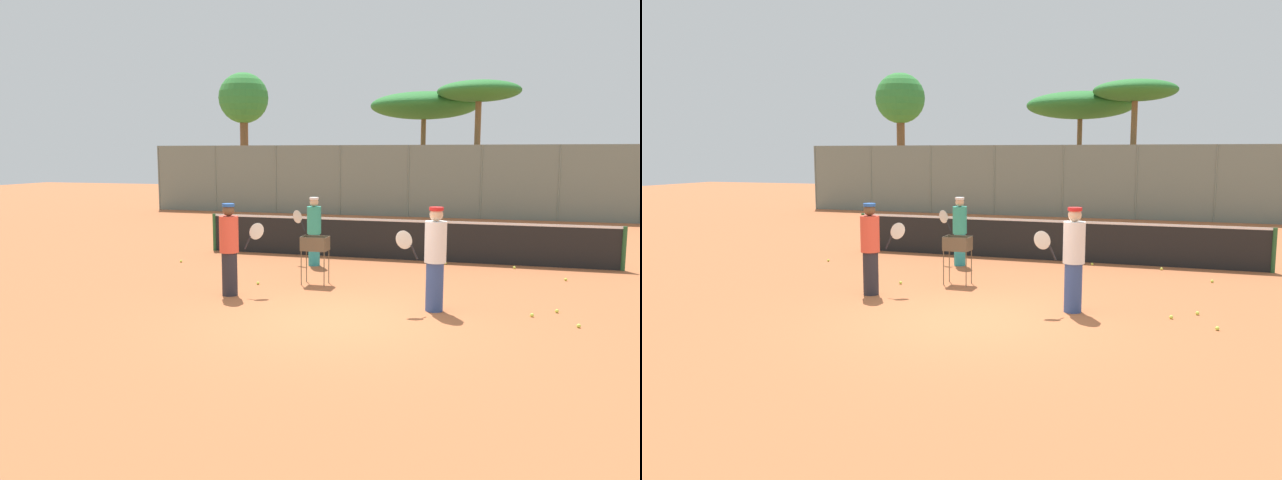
{
  "view_description": "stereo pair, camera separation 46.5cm",
  "coord_description": "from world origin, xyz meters",
  "views": [
    {
      "loc": [
        2.71,
        -9.93,
        2.81
      ],
      "look_at": [
        -1.04,
        2.43,
        1.0
      ],
      "focal_mm": 35.0,
      "sensor_mm": 36.0,
      "label": 1
    },
    {
      "loc": [
        3.16,
        -9.79,
        2.81
      ],
      "look_at": [
        -1.04,
        2.43,
        1.0
      ],
      "focal_mm": 35.0,
      "sensor_mm": 36.0,
      "label": 2
    }
  ],
  "objects": [
    {
      "name": "tennis_ball_2",
      "position": [
        3.88,
        0.66,
        0.03
      ],
      "size": [
        0.07,
        0.07,
        0.07
      ],
      "primitive_type": "sphere",
      "color": "#D1E54C",
      "rests_on": "ground_plane"
    },
    {
      "name": "player_yellow_shirt",
      "position": [
        -2.52,
        1.16,
        0.95
      ],
      "size": [
        0.82,
        0.62,
        1.83
      ],
      "rotation": [
        0.0,
        0.0,
        0.59
      ],
      "color": "#26262D",
      "rests_on": "ground_plane"
    },
    {
      "name": "tennis_ball_1",
      "position": [
        -5.34,
        4.21,
        0.03
      ],
      "size": [
        0.07,
        0.07,
        0.07
      ],
      "primitive_type": "sphere",
      "color": "#D1E54C",
      "rests_on": "ground_plane"
    },
    {
      "name": "tennis_ball_7",
      "position": [
        3.99,
        4.59,
        0.03
      ],
      "size": [
        0.07,
        0.07,
        0.07
      ],
      "primitive_type": "sphere",
      "color": "#D1E54C",
      "rests_on": "ground_plane"
    },
    {
      "name": "tree_2",
      "position": [
        -11.48,
        22.32,
        5.65
      ],
      "size": [
        2.75,
        2.75,
        7.17
      ],
      "color": "brown",
      "rests_on": "ground_plane"
    },
    {
      "name": "player_red_cap",
      "position": [
        -1.93,
        4.81,
        0.89
      ],
      "size": [
        0.87,
        0.44,
        1.72
      ],
      "rotation": [
        0.0,
        0.0,
        2.79
      ],
      "color": "teal",
      "rests_on": "ground_plane"
    },
    {
      "name": "tennis_ball_4",
      "position": [
        2.91,
        5.78,
        0.03
      ],
      "size": [
        0.07,
        0.07,
        0.07
      ],
      "primitive_type": "sphere",
      "color": "#D1E54C",
      "rests_on": "ground_plane"
    },
    {
      "name": "tree_1",
      "position": [
        1.2,
        20.07,
        5.53
      ],
      "size": [
        3.79,
        3.79,
        6.09
      ],
      "color": "brown",
      "rests_on": "ground_plane"
    },
    {
      "name": "parked_car",
      "position": [
        -1.27,
        21.58,
        0.66
      ],
      "size": [
        4.2,
        1.7,
        1.6
      ],
      "color": "white",
      "rests_on": "ground_plane"
    },
    {
      "name": "tree_0",
      "position": [
        -1.59,
        22.35,
        5.15
      ],
      "size": [
        5.4,
        5.4,
        5.85
      ],
      "color": "brown",
      "rests_on": "ground_plane"
    },
    {
      "name": "tennis_ball_5",
      "position": [
        3.18,
        1.15,
        0.03
      ],
      "size": [
        0.07,
        0.07,
        0.07
      ],
      "primitive_type": "sphere",
      "color": "#D1E54C",
      "rests_on": "ground_plane"
    },
    {
      "name": "player_white_outfit",
      "position": [
        1.5,
        1.08,
        0.97
      ],
      "size": [
        0.93,
        0.41,
        1.87
      ],
      "rotation": [
        0.0,
        0.0,
        3.41
      ],
      "color": "#334C8C",
      "rests_on": "ground_plane"
    },
    {
      "name": "tennis_ball_0",
      "position": [
        1.24,
        5.88,
        0.03
      ],
      "size": [
        0.07,
        0.07,
        0.07
      ],
      "primitive_type": "sphere",
      "color": "#D1E54C",
      "rests_on": "ground_plane"
    },
    {
      "name": "tennis_ball_6",
      "position": [
        3.61,
        1.57,
        0.03
      ],
      "size": [
        0.07,
        0.07,
        0.07
      ],
      "primitive_type": "sphere",
      "color": "#D1E54C",
      "rests_on": "ground_plane"
    },
    {
      "name": "tennis_ball_3",
      "position": [
        -2.38,
        2.25,
        0.03
      ],
      "size": [
        0.07,
        0.07,
        0.07
      ],
      "primitive_type": "sphere",
      "color": "#D1E54C",
      "rests_on": "ground_plane"
    },
    {
      "name": "tennis_net",
      "position": [
        0.0,
        6.28,
        0.56
      ],
      "size": [
        10.9,
        0.1,
        1.07
      ],
      "color": "#26592D",
      "rests_on": "ground_plane"
    },
    {
      "name": "ball_cart",
      "position": [
        -1.22,
        2.67,
        0.8
      ],
      "size": [
        0.56,
        0.41,
        1.04
      ],
      "color": "brown",
      "rests_on": "ground_plane"
    },
    {
      "name": "back_fence",
      "position": [
        -0.0,
        17.47,
        1.58
      ],
      "size": [
        28.04,
        0.08,
        3.15
      ],
      "color": "slate",
      "rests_on": "ground_plane"
    },
    {
      "name": "ground_plane",
      "position": [
        0.0,
        0.0,
        0.0
      ],
      "size": [
        80.0,
        80.0,
        0.0
      ],
      "primitive_type": "plane",
      "color": "#B26038"
    }
  ]
}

